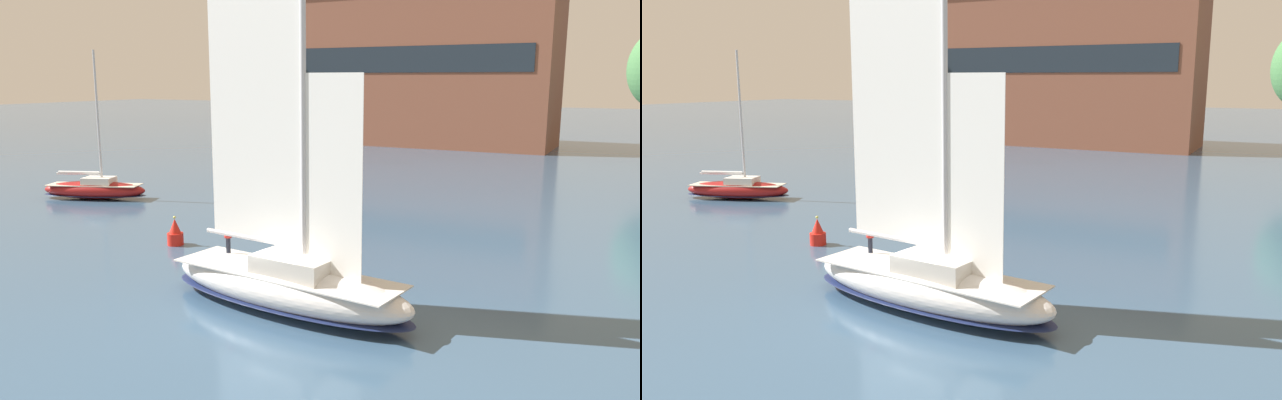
{
  "view_description": "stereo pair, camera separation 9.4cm",
  "coord_description": "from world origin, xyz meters",
  "views": [
    {
      "loc": [
        12.72,
        -20.93,
        9.34
      ],
      "look_at": [
        0.0,
        3.0,
        4.06
      ],
      "focal_mm": 35.0,
      "sensor_mm": 36.0,
      "label": 1
    },
    {
      "loc": [
        12.8,
        -20.88,
        9.34
      ],
      "look_at": [
        0.0,
        3.0,
        4.06
      ],
      "focal_mm": 35.0,
      "sensor_mm": 36.0,
      "label": 2
    }
  ],
  "objects": [
    {
      "name": "ground_plane",
      "position": [
        0.0,
        0.0,
        0.0
      ],
      "size": [
        400.0,
        400.0,
        0.0
      ],
      "primitive_type": "plane",
      "color": "#385675"
    },
    {
      "name": "waterfront_building",
      "position": [
        -17.51,
        66.27,
        11.21
      ],
      "size": [
        38.82,
        14.08,
        22.34
      ],
      "color": "brown",
      "rests_on": "ground"
    },
    {
      "name": "tree_shore_left",
      "position": [
        -35.95,
        60.55,
        9.38
      ],
      "size": [
        6.51,
        6.51,
        13.41
      ],
      "color": "brown",
      "rests_on": "ground"
    },
    {
      "name": "sailboat_main",
      "position": [
        0.02,
        -0.0,
        1.24
      ],
      "size": [
        12.0,
        4.52,
        16.09
      ],
      "color": "silver",
      "rests_on": "ground"
    },
    {
      "name": "sailboat_moored_near_marina",
      "position": [
        -25.77,
        13.53,
        0.78
      ],
      "size": [
        8.64,
        5.25,
        11.5
      ],
      "color": "maroon",
      "rests_on": "ground"
    },
    {
      "name": "sailboat_moored_mid_channel",
      "position": [
        -24.13,
        41.99,
        0.78
      ],
      "size": [
        4.17,
        8.68,
        11.5
      ],
      "color": "navy",
      "rests_on": "ground"
    },
    {
      "name": "channel_buoy",
      "position": [
        -10.79,
        5.67,
        0.66
      ],
      "size": [
        0.92,
        0.92,
        1.69
      ],
      "color": "red",
      "rests_on": "ground"
    }
  ]
}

